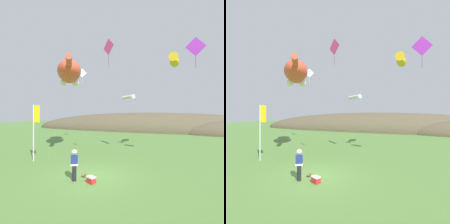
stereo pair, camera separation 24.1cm
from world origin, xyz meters
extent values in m
plane|color=#517A38|center=(0.00, 0.00, 0.00)|extent=(120.00, 120.00, 0.00)
ellipsoid|color=brown|center=(0.00, 29.60, 0.00)|extent=(58.81, 11.61, 7.95)
cylinder|color=black|center=(-0.60, -0.89, 0.44)|extent=(0.24, 0.24, 0.88)
cube|color=navy|center=(-0.60, -0.89, 1.18)|extent=(0.47, 0.41, 0.60)
cube|color=white|center=(-0.60, -0.89, 0.94)|extent=(0.49, 0.44, 0.10)
sphere|color=beige|center=(-0.60, -0.89, 1.59)|extent=(0.20, 0.20, 0.20)
cylinder|color=silver|center=(-0.60, -0.89, 1.68)|extent=(0.30, 0.30, 0.09)
cylinder|color=silver|center=(-0.60, -0.89, 1.74)|extent=(0.20, 0.20, 0.07)
cylinder|color=olive|center=(-0.36, -0.19, 0.12)|extent=(0.16, 0.17, 0.17)
cylinder|color=brown|center=(-0.44, -0.19, 0.12)|extent=(0.02, 0.23, 0.23)
cylinder|color=brown|center=(-0.28, -0.19, 0.12)|extent=(0.02, 0.23, 0.23)
cube|color=red|center=(0.46, -0.85, 0.15)|extent=(0.57, 0.49, 0.30)
cube|color=white|center=(0.46, -0.85, 0.33)|extent=(0.58, 0.50, 0.06)
cylinder|color=silver|center=(-5.98, 1.66, 2.30)|extent=(0.08, 0.08, 4.59)
cube|color=yellow|center=(-5.66, 1.66, 3.84)|extent=(0.60, 0.03, 1.40)
ellipsoid|color=#E04C33|center=(-5.03, 5.42, 8.10)|extent=(4.33, 4.98, 2.11)
ellipsoid|color=white|center=(-5.15, 5.60, 7.72)|extent=(2.62, 3.11, 1.16)
sphere|color=#E04C33|center=(-6.50, 7.73, 8.31)|extent=(1.90, 1.90, 1.90)
cone|color=#4E1A11|center=(-6.94, 7.45, 9.00)|extent=(0.93, 0.93, 0.63)
cone|color=#4E1A11|center=(-6.06, 8.01, 9.00)|extent=(0.93, 0.93, 0.63)
sphere|color=white|center=(-6.40, 6.39, 7.20)|extent=(0.76, 0.76, 0.76)
sphere|color=white|center=(-5.32, 7.07, 7.20)|extent=(0.76, 0.76, 0.76)
cylinder|color=#E04C33|center=(-3.23, 2.57, 8.20)|extent=(1.67, 2.23, 0.51)
ellipsoid|color=gold|center=(4.94, 8.35, 8.87)|extent=(1.00, 2.33, 0.81)
cone|color=gold|center=(4.85, 6.83, 8.87)|extent=(0.85, 0.79, 0.81)
cone|color=gold|center=(4.95, 8.41, 9.21)|extent=(0.40, 0.40, 0.38)
sphere|color=black|center=(5.27, 9.07, 8.94)|extent=(0.19, 0.19, 0.19)
cylinder|color=white|center=(0.29, 8.20, 5.56)|extent=(1.80, 1.79, 0.36)
torus|color=white|center=(1.07, 7.44, 5.56)|extent=(0.35, 0.35, 0.44)
cube|color=purple|center=(6.40, 4.63, 8.87)|extent=(1.45, 0.09, 1.46)
cylinder|color=black|center=(6.40, 4.65, 8.87)|extent=(0.98, 0.07, 0.02)
cube|color=#6B1A7C|center=(6.40, 4.63, 7.70)|extent=(0.03, 0.01, 0.90)
cube|color=#E53F8C|center=(0.02, 3.10, 9.09)|extent=(1.11, 0.73, 1.31)
cylinder|color=black|center=(0.02, 3.11, 9.09)|extent=(0.75, 0.49, 0.02)
cube|color=#A02C62|center=(0.02, 3.10, 7.99)|extent=(0.03, 0.02, 0.90)
cube|color=white|center=(-6.87, 11.40, 9.36)|extent=(1.09, 0.54, 1.20)
cylinder|color=black|center=(-6.87, 11.41, 9.36)|extent=(0.73, 0.36, 0.02)
cube|color=#A9A9A9|center=(-6.87, 11.40, 8.31)|extent=(0.03, 0.02, 0.90)
camera|label=1|loc=(4.76, -9.68, 3.93)|focal=28.00mm
camera|label=2|loc=(4.99, -9.60, 3.93)|focal=28.00mm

